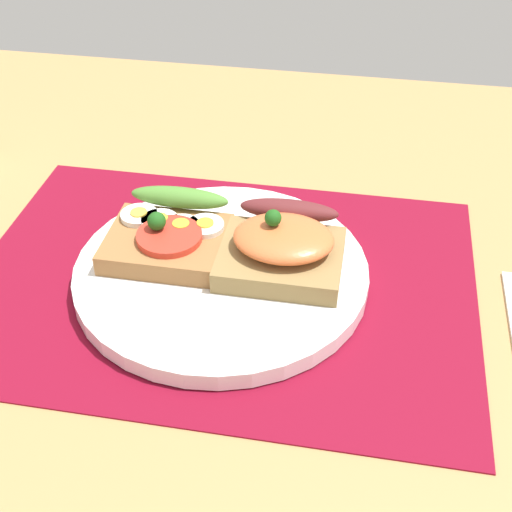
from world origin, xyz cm
name	(u,v)px	position (x,y,z in cm)	size (l,w,h in cm)	color
ground_plane	(222,296)	(0.00, 0.00, -1.60)	(120.00, 90.00, 3.20)	tan
placemat	(222,281)	(0.00, 0.00, 0.15)	(43.16, 31.58, 0.30)	maroon
plate	(221,273)	(0.00, 0.00, 1.05)	(24.99, 24.99, 1.49)	white
sandwich_egg_tomato	(169,233)	(-4.96, 1.87, 3.22)	(10.18, 9.84, 4.01)	#9B683A
sandwich_salmon	(283,245)	(5.03, 1.31, 3.68)	(10.23, 9.99, 5.32)	olive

